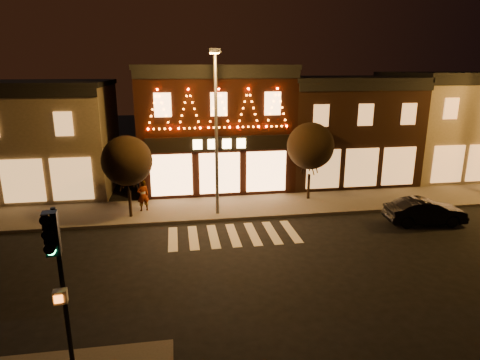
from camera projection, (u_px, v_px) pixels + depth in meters
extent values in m
plane|color=black|center=(247.00, 273.00, 16.72)|extent=(120.00, 120.00, 0.00)
cube|color=#47423D|center=(257.00, 206.00, 24.62)|extent=(44.00, 4.00, 0.15)
cube|color=#69614B|center=(18.00, 140.00, 27.13)|extent=(12.00, 8.00, 7.00)
cube|color=black|center=(10.00, 83.00, 26.16)|extent=(12.20, 8.20, 0.30)
cube|color=black|center=(213.00, 128.00, 28.99)|extent=(10.00, 8.00, 8.00)
cube|color=black|center=(212.00, 67.00, 27.88)|extent=(10.20, 8.20, 0.30)
cube|color=black|center=(218.00, 74.00, 24.13)|extent=(10.00, 0.25, 0.50)
cube|color=black|center=(219.00, 144.00, 25.19)|extent=(9.00, 0.15, 0.90)
cube|color=#FFD87F|center=(220.00, 144.00, 25.09)|extent=(3.40, 0.08, 0.60)
cube|color=black|center=(340.00, 130.00, 30.54)|extent=(9.00, 8.00, 7.20)
cube|color=black|center=(343.00, 79.00, 29.55)|extent=(9.20, 8.20, 0.30)
cube|color=black|center=(368.00, 87.00, 25.80)|extent=(9.00, 0.25, 0.50)
cube|color=#69614B|center=(449.00, 126.00, 31.88)|extent=(9.00, 8.00, 7.50)
cube|color=black|center=(456.00, 74.00, 30.84)|extent=(9.20, 8.20, 0.30)
cylinder|color=black|center=(64.00, 296.00, 10.39)|extent=(0.12, 0.12, 4.74)
cube|color=black|center=(52.00, 233.00, 9.69)|extent=(0.37, 0.35, 1.08)
cylinder|color=#19FF72|center=(51.00, 250.00, 9.63)|extent=(0.23, 0.09, 0.23)
cube|color=beige|center=(60.00, 296.00, 10.17)|extent=(0.36, 0.27, 0.35)
cylinder|color=#59595E|center=(216.00, 135.00, 22.02)|extent=(0.18, 0.18, 8.93)
cylinder|color=#59595E|center=(215.00, 50.00, 20.01)|extent=(0.32, 1.79, 0.11)
cube|color=#59595E|center=(214.00, 50.00, 19.16)|extent=(0.59, 0.37, 0.20)
cube|color=orange|center=(214.00, 53.00, 19.20)|extent=(0.45, 0.27, 0.06)
cylinder|color=black|center=(130.00, 204.00, 22.50)|extent=(0.17, 0.17, 1.48)
sphere|color=black|center=(127.00, 161.00, 21.86)|extent=(2.70, 2.70, 2.70)
cylinder|color=black|center=(309.00, 186.00, 25.60)|extent=(0.17, 0.17, 1.57)
sphere|color=black|center=(310.00, 146.00, 24.92)|extent=(2.87, 2.87, 2.87)
imported|color=black|center=(425.00, 211.00, 21.88)|extent=(4.26, 1.78, 1.37)
imported|color=gray|center=(143.00, 195.00, 23.37)|extent=(0.78, 0.63, 1.83)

